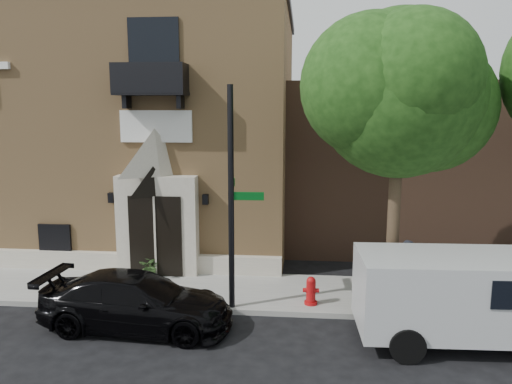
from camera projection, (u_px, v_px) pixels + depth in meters
The scene contains 12 objects.
ground at pixel (167, 312), 13.54m from camera, with size 120.00×120.00×0.00m, color black.
sidewalk at pixel (213, 291), 14.90m from camera, with size 42.00×3.00×0.15m, color gray.
church at pixel (145, 128), 20.83m from camera, with size 12.20×11.01×9.30m.
neighbour_building at pixel (505, 163), 20.71m from camera, with size 18.00×8.00×6.40m, color brown.
street_tree_left at pixel (401, 92), 12.32m from camera, with size 4.97×4.38×7.77m.
black_sedan at pixel (137, 302), 12.47m from camera, with size 1.96×4.83×1.40m, color black.
cargo_van at pixel (480, 296), 11.55m from camera, with size 5.33×2.38×2.14m.
street_sign at pixel (232, 199), 13.06m from camera, with size 0.94×0.94×5.92m.
fire_hydrant at pixel (311, 291), 13.66m from camera, with size 0.45×0.36×0.78m.
dumpster at pixel (432, 284), 13.41m from camera, with size 2.23×1.68×1.29m.
planter at pixel (151, 267), 15.72m from camera, with size 0.65×0.57×0.73m, color #40652E.
pedestrian_near at pixel (405, 271), 13.81m from camera, with size 0.64×0.42×1.76m, color black.
Camera 1 is at (3.63, -12.50, 5.52)m, focal length 35.00 mm.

